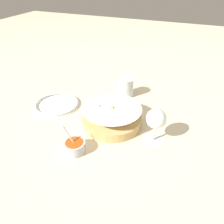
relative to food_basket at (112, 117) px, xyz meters
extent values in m
plane|color=beige|center=(-0.02, 0.00, -0.03)|extent=(4.00, 4.00, 0.00)
cylinder|color=tan|center=(0.00, 0.00, -0.02)|extent=(0.24, 0.24, 0.04)
cone|color=white|center=(0.00, 0.00, 0.00)|extent=(0.23, 0.23, 0.07)
cylinder|color=#3D842D|center=(0.00, 0.00, -0.01)|extent=(0.18, 0.18, 0.01)
pyramid|color=gold|center=(0.05, 0.00, 0.02)|extent=(0.06, 0.07, 0.06)
pyramid|color=gold|center=(0.02, 0.05, 0.02)|extent=(0.09, 0.09, 0.05)
pyramid|color=gold|center=(-0.04, 0.03, 0.02)|extent=(0.07, 0.07, 0.05)
pyramid|color=gold|center=(-0.04, -0.03, 0.01)|extent=(0.07, 0.08, 0.05)
pyramid|color=gold|center=(0.00, 0.00, 0.02)|extent=(0.09, 0.09, 0.07)
cylinder|color=#B7B7BC|center=(0.06, 0.19, -0.02)|extent=(0.07, 0.07, 0.04)
cylinder|color=#CC4C14|center=(0.06, 0.19, -0.01)|extent=(0.06, 0.06, 0.03)
cylinder|color=#B7B7BC|center=(0.07, 0.19, 0.02)|extent=(0.05, 0.01, 0.09)
cylinder|color=silver|center=(-0.18, 0.03, -0.03)|extent=(0.08, 0.08, 0.00)
cylinder|color=silver|center=(-0.18, 0.03, 0.00)|extent=(0.01, 0.01, 0.06)
sphere|color=silver|center=(-0.18, 0.03, 0.06)|extent=(0.07, 0.07, 0.07)
sphere|color=#DBD17A|center=(-0.18, 0.03, 0.05)|extent=(0.05, 0.05, 0.05)
cylinder|color=silver|center=(0.02, -0.24, 0.01)|extent=(0.07, 0.07, 0.09)
cylinder|color=#935119|center=(0.02, -0.24, 0.00)|extent=(0.06, 0.06, 0.07)
torus|color=silver|center=(0.06, -0.24, 0.01)|extent=(0.06, 0.01, 0.06)
cylinder|color=white|center=(0.29, -0.03, -0.03)|extent=(0.20, 0.20, 0.01)
torus|color=white|center=(0.29, -0.03, -0.02)|extent=(0.20, 0.20, 0.01)
camera|label=1|loc=(-0.27, 0.66, 0.51)|focal=35.00mm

